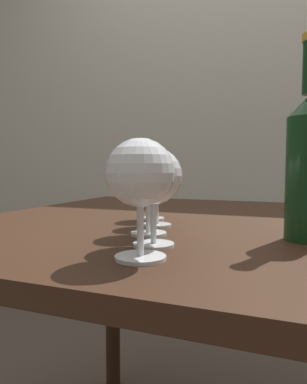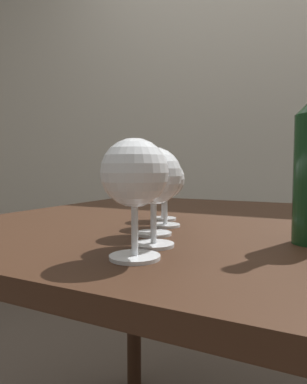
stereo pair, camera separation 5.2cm
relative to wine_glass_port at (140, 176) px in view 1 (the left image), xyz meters
name	(u,v)px [view 1 (the left image)]	position (x,y,z in m)	size (l,w,h in m)	color
back_wall	(268,87)	(0.06, 1.59, 0.44)	(5.00, 0.08, 2.60)	beige
dining_table	(230,264)	(0.06, 0.36, -0.20)	(1.15, 0.97, 0.75)	#382114
wine_glass_port	(140,176)	(0.00, 0.00, 0.00)	(0.09, 0.09, 0.16)	white
wine_glass_chardonnay	(153,178)	(-0.01, 0.08, -0.01)	(0.08, 0.08, 0.15)	white
wine_glass_cabernet	(149,181)	(-0.05, 0.15, -0.01)	(0.08, 0.08, 0.14)	white
wine_glass_pinot	(156,181)	(-0.07, 0.24, -0.02)	(0.08, 0.08, 0.13)	white
wine_glass_merlot	(151,182)	(-0.11, 0.32, -0.02)	(0.07, 0.07, 0.13)	white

